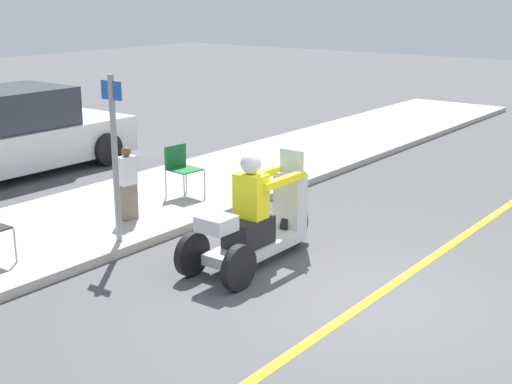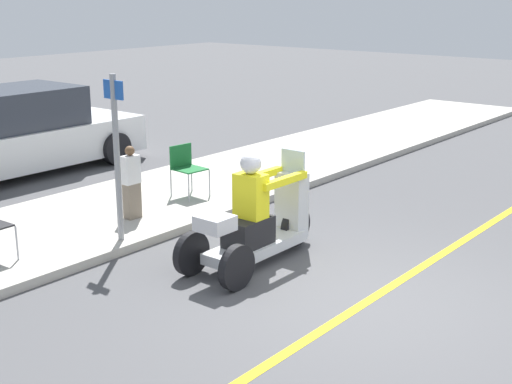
{
  "view_description": "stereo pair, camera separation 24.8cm",
  "coord_description": "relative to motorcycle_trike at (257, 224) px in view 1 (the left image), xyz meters",
  "views": [
    {
      "loc": [
        -6.53,
        -3.43,
        3.31
      ],
      "look_at": [
        0.19,
        1.7,
        0.93
      ],
      "focal_mm": 50.0,
      "sensor_mm": 36.0,
      "label": 1
    },
    {
      "loc": [
        -6.37,
        -3.62,
        3.31
      ],
      "look_at": [
        0.19,
        1.7,
        0.93
      ],
      "focal_mm": 50.0,
      "sensor_mm": 36.0,
      "label": 2
    }
  ],
  "objects": [
    {
      "name": "ground_plane",
      "position": [
        -0.2,
        -1.7,
        -0.51
      ],
      "size": [
        60.0,
        60.0,
        0.0
      ],
      "primitive_type": "plane",
      "color": "#4C4C4F"
    },
    {
      "name": "lane_stripe",
      "position": [
        -0.02,
        -1.7,
        -0.51
      ],
      "size": [
        24.0,
        0.12,
        0.01
      ],
      "color": "gold",
      "rests_on": "ground"
    },
    {
      "name": "sidewalk_strip",
      "position": [
        -0.2,
        2.9,
        -0.45
      ],
      "size": [
        28.0,
        2.8,
        0.12
      ],
      "color": "#B2ADA3",
      "rests_on": "ground"
    },
    {
      "name": "motorcycle_trike",
      "position": [
        0.0,
        0.0,
        0.0
      ],
      "size": [
        2.18,
        0.82,
        1.44
      ],
      "color": "black",
      "rests_on": "ground"
    },
    {
      "name": "spectator_far_back",
      "position": [
        0.01,
        2.34,
        0.13
      ],
      "size": [
        0.26,
        0.16,
        1.08
      ],
      "color": "#726656",
      "rests_on": "sidewalk_strip"
    },
    {
      "name": "folding_chair_curbside",
      "position": [
        1.38,
        2.59,
        0.11
      ],
      "size": [
        0.5,
        0.5,
        0.82
      ],
      "color": "#A5A8AD",
      "rests_on": "sidewalk_strip"
    },
    {
      "name": "parked_car_lot_left",
      "position": [
        0.8,
        6.47,
        0.24
      ],
      "size": [
        4.69,
        2.07,
        1.6
      ],
      "color": "silver",
      "rests_on": "ground"
    },
    {
      "name": "street_sign",
      "position": [
        -0.72,
        1.75,
        0.81
      ],
      "size": [
        0.08,
        0.36,
        2.2
      ],
      "color": "gray",
      "rests_on": "sidewalk_strip"
    }
  ]
}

